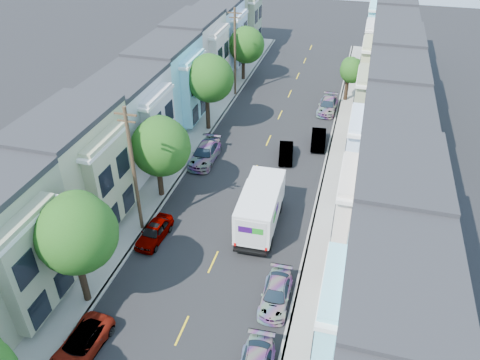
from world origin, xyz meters
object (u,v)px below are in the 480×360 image
object	(u,v)px
parked_right_d	(328,106)
parked_left_c	(154,232)
fedex_truck	(260,207)
tree_c	(160,147)
tree_e	(246,45)
tree_d	(209,79)
lead_sedan	(286,153)
utility_pole_near	(134,172)
utility_pole_far	(235,53)
tree_far_r	(351,71)
parked_left_d	(205,154)
parked_right_b	(276,294)
parked_right_c	(318,139)
parked_left_b	(81,345)
tree_b	(75,234)

from	to	relation	value
parked_right_d	parked_left_c	bearing A→B (deg)	-109.20
parked_left_c	fedex_truck	bearing A→B (deg)	29.68
tree_c	tree_e	distance (m)	26.46
tree_d	lead_sedan	distance (m)	10.61
tree_e	parked_right_d	size ratio (longest dim) A/B	1.47
lead_sedan	tree_c	bearing A→B (deg)	-144.11
tree_e	utility_pole_near	world-z (taller)	utility_pole_near
tree_c	fedex_truck	size ratio (longest dim) A/B	1.02
utility_pole_far	utility_pole_near	bearing A→B (deg)	-90.00
tree_d	fedex_truck	world-z (taller)	tree_d
tree_far_r	fedex_truck	distance (m)	25.65
utility_pole_near	parked_right_d	distance (m)	27.17
tree_d	lead_sedan	xyz separation A→B (m)	(8.60, -3.69, -5.00)
tree_e	parked_left_d	distance (m)	20.61
tree_c	parked_right_b	world-z (taller)	tree_c
parked_left_d	parked_right_c	size ratio (longest dim) A/B	1.29
lead_sedan	parked_right_c	world-z (taller)	parked_right_c
tree_far_r	fedex_truck	bearing A→B (deg)	-100.50
parked_left_b	parked_left_d	world-z (taller)	parked_left_d
tree_c	tree_e	bearing A→B (deg)	90.00
parked_left_d	tree_e	bearing A→B (deg)	92.84
fedex_truck	parked_left_c	size ratio (longest dim) A/B	1.69
utility_pole_near	parked_right_d	size ratio (longest dim) A/B	2.17
parked_left_c	parked_right_c	size ratio (longest dim) A/B	1.05
tree_far_r	lead_sedan	world-z (taller)	tree_far_r
tree_far_r	parked_left_b	bearing A→B (deg)	-106.96
tree_b	tree_e	bearing A→B (deg)	90.00
tree_b	parked_right_d	distance (m)	33.97
tree_far_r	utility_pole_far	distance (m)	13.40
tree_e	parked_right_c	bearing A→B (deg)	-52.35
tree_d	parked_right_d	bearing A→B (deg)	34.22
utility_pole_far	tree_far_r	bearing A→B (deg)	7.88
fedex_truck	utility_pole_far	bearing A→B (deg)	108.18
tree_d	parked_left_c	size ratio (longest dim) A/B	1.94
tree_c	parked_right_c	xyz separation A→B (m)	(11.20, 11.94, -4.08)
tree_b	tree_c	distance (m)	11.80
tree_c	parked_left_c	distance (m)	6.77
parked_right_d	tree_d	bearing A→B (deg)	-143.70
parked_right_b	parked_right_c	xyz separation A→B (m)	(0.00, 20.69, 0.03)
fedex_truck	parked_left_d	bearing A→B (deg)	129.83
parked_right_d	utility_pole_far	bearing A→B (deg)	173.67
lead_sedan	parked_right_d	size ratio (longest dim) A/B	0.80
utility_pole_far	parked_left_b	world-z (taller)	utility_pole_far
fedex_truck	tree_e	bearing A→B (deg)	104.93
fedex_truck	parked_right_c	distance (m)	14.00
tree_e	tree_far_r	xyz separation A→B (m)	(13.20, -3.05, -0.88)
fedex_truck	lead_sedan	bearing A→B (deg)	87.71
tree_c	utility_pole_far	distance (m)	21.59
parked_left_b	parked_right_b	bearing A→B (deg)	37.53
parked_right_c	parked_right_d	bearing A→B (deg)	84.35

